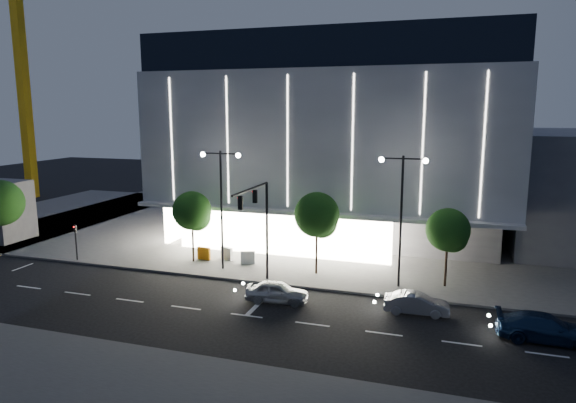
# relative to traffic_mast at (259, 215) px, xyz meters

# --- Properties ---
(ground) EXTENTS (160.00, 160.00, 0.00)m
(ground) POSITION_rel_traffic_mast_xyz_m (-1.00, -3.34, -5.03)
(ground) COLOR black
(ground) RESTS_ON ground
(sidewalk_museum) EXTENTS (70.00, 40.00, 0.15)m
(sidewalk_museum) POSITION_rel_traffic_mast_xyz_m (4.00, 20.66, -4.95)
(sidewalk_museum) COLOR #474747
(sidewalk_museum) RESTS_ON ground
(museum) EXTENTS (30.00, 25.80, 18.00)m
(museum) POSITION_rel_traffic_mast_xyz_m (1.98, 18.97, 4.25)
(museum) COLOR #4C4C51
(museum) RESTS_ON ground
(traffic_mast) EXTENTS (0.33, 5.89, 7.07)m
(traffic_mast) POSITION_rel_traffic_mast_xyz_m (0.00, 0.00, 0.00)
(traffic_mast) COLOR black
(traffic_mast) RESTS_ON ground
(street_lamp_west) EXTENTS (3.16, 0.36, 9.00)m
(street_lamp_west) POSITION_rel_traffic_mast_xyz_m (-4.00, 2.66, 0.93)
(street_lamp_west) COLOR black
(street_lamp_west) RESTS_ON ground
(street_lamp_east) EXTENTS (3.16, 0.36, 9.00)m
(street_lamp_east) POSITION_rel_traffic_mast_xyz_m (9.00, 2.66, 0.93)
(street_lamp_east) COLOR black
(street_lamp_east) RESTS_ON ground
(ped_signal_far) EXTENTS (0.22, 0.24, 3.00)m
(ped_signal_far) POSITION_rel_traffic_mast_xyz_m (-16.00, 1.16, -3.14)
(ped_signal_far) COLOR black
(ped_signal_far) RESTS_ON ground
(tower_crane) EXTENTS (32.00, 2.00, 28.50)m
(tower_crane) POSITION_rel_traffic_mast_xyz_m (-41.92, 24.66, 15.48)
(tower_crane) COLOR gold
(tower_crane) RESTS_ON ground
(tree_left) EXTENTS (3.02, 3.02, 5.72)m
(tree_left) POSITION_rel_traffic_mast_xyz_m (-6.97, 3.68, -0.99)
(tree_left) COLOR black
(tree_left) RESTS_ON ground
(tree_mid) EXTENTS (3.25, 3.25, 6.15)m
(tree_mid) POSITION_rel_traffic_mast_xyz_m (3.03, 3.68, -0.69)
(tree_mid) COLOR black
(tree_mid) RESTS_ON ground
(tree_right) EXTENTS (2.91, 2.91, 5.51)m
(tree_right) POSITION_rel_traffic_mast_xyz_m (12.03, 3.68, -1.14)
(tree_right) COLOR black
(tree_right) RESTS_ON ground
(car_lead) EXTENTS (4.08, 1.95, 1.35)m
(car_lead) POSITION_rel_traffic_mast_xyz_m (2.00, -2.24, -4.35)
(car_lead) COLOR #A4A8AB
(car_lead) RESTS_ON ground
(car_second) EXTENTS (3.86, 1.53, 1.25)m
(car_second) POSITION_rel_traffic_mast_xyz_m (10.46, -1.47, -4.40)
(car_second) COLOR #B2B3BA
(car_second) RESTS_ON ground
(car_third) EXTENTS (4.92, 2.08, 1.42)m
(car_third) POSITION_rel_traffic_mast_xyz_m (17.13, -3.13, -4.32)
(car_third) COLOR #132547
(car_third) RESTS_ON ground
(barrier_a) EXTENTS (1.12, 0.38, 1.00)m
(barrier_a) POSITION_rel_traffic_mast_xyz_m (-6.42, 4.32, -4.38)
(barrier_a) COLOR orange
(barrier_a) RESTS_ON sidewalk_museum
(barrier_b) EXTENTS (1.11, 0.64, 1.00)m
(barrier_b) POSITION_rel_traffic_mast_xyz_m (-4.67, 4.85, -4.38)
(barrier_b) COLOR silver
(barrier_b) RESTS_ON sidewalk_museum
(barrier_d) EXTENTS (1.12, 0.58, 1.00)m
(barrier_d) POSITION_rel_traffic_mast_xyz_m (-2.65, 4.32, -4.38)
(barrier_d) COLOR silver
(barrier_d) RESTS_ON sidewalk_museum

